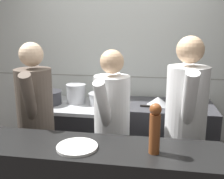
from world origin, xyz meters
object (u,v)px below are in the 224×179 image
Objects in this scene: stock_pot at (49,97)px; pepper_mill at (155,128)px; sauce_pot at (76,93)px; chef_head_cook at (36,120)px; mixing_bowl_steel at (158,101)px; braising_pot at (99,98)px; plated_dish_appetiser at (77,147)px; chefs_knife at (155,107)px; chef_sous at (112,127)px; oven_range at (75,137)px; chef_line at (185,125)px.

stock_pot is 1.83m from pepper_mill.
sauce_pot is 0.15× the size of chef_head_cook.
stock_pot is 1.30m from mixing_bowl_steel.
chef_head_cook is (-0.44, -0.77, -0.02)m from braising_pot.
sauce_pot reaches higher than plated_dish_appetiser.
chef_head_cook is at bearing -150.71° from chefs_knife.
mixing_bowl_steel is at bearing 75.56° from chefs_knife.
chef_head_cook reaches higher than pepper_mill.
stock_pot is at bearing 176.48° from chefs_knife.
stock_pot is 0.19× the size of chef_sous.
oven_range is 0.60m from braising_pot.
plated_dish_appetiser is (0.15, -1.39, 0.05)m from braising_pot.
braising_pot is 1.40m from plated_dish_appetiser.
stock_pot reaches higher than plated_dish_appetiser.
stock_pot is at bearing -178.75° from mixing_bowl_steel.
plated_dish_appetiser is at bearing -111.99° from mixing_bowl_steel.
chefs_knife is at bearing -104.44° from mixing_bowl_steel.
sauce_pot is at bearing 176.12° from mixing_bowl_steel.
chef_sous is (-0.39, -0.60, -0.03)m from chefs_knife.
chefs_knife is (0.98, -0.13, 0.48)m from oven_range.
chef_head_cook is at bearing 151.27° from pepper_mill.
mixing_bowl_steel is at bearing -1.06° from oven_range.
chef_sous is (0.57, -0.77, -0.10)m from sauce_pot.
stock_pot is 1.68m from chef_line.
chefs_knife is 0.25× the size of chef_head_cook.
pepper_mill is (-0.01, -1.23, 0.24)m from chefs_knife.
sauce_pot is 0.59× the size of chefs_knife.
stock_pot reaches higher than oven_range.
pepper_mill is 0.71m from chef_line.
pepper_mill is (1.27, -1.31, 0.21)m from stock_pot.
chefs_knife is 0.71m from chef_sous.
sauce_pot is 1.49m from plated_dish_appetiser.
oven_range is at bearing 139.97° from chef_sous.
plated_dish_appetiser is at bearing -90.67° from chef_sous.
chefs_knife is at bearing -12.09° from braising_pot.
oven_range is 0.57× the size of chef_line.
oven_range is at bearing 108.50° from plated_dish_appetiser.
chefs_knife is at bearing 67.62° from chef_sous.
mixing_bowl_steel is at bearing 1.25° from stock_pot.
chef_head_cook is (-1.11, -0.63, 0.00)m from chefs_knife.
chef_line is at bearing 39.59° from plated_dish_appetiser.
stock_pot reaches higher than chefs_knife.
chef_line is (0.23, -0.71, -0.00)m from mixing_bowl_steel.
oven_range is 1.55m from plated_dish_appetiser.
braising_pot is at bearing 167.91° from chefs_knife.
chef_sous is at bearing 121.03° from pepper_mill.
mixing_bowl_steel is 0.62× the size of chefs_knife.
pepper_mill reaches higher than chefs_knife.
mixing_bowl_steel is 0.15× the size of chef_line.
oven_range is 0.62× the size of chef_sous.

